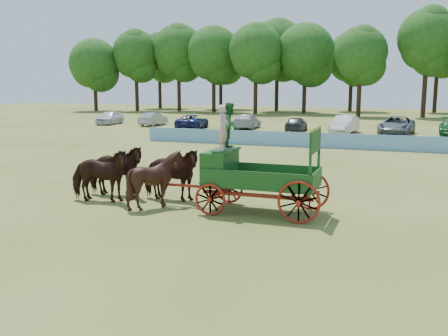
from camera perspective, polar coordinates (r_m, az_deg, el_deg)
ground at (r=17.85m, az=3.71°, el=-4.62°), size 160.00×160.00×0.00m
horse_lead_left at (r=19.13m, az=-14.07°, el=-0.81°), size 2.56×1.50×2.03m
horse_lead_right at (r=20.03m, az=-12.32°, el=-0.29°), size 2.56×1.51×2.03m
horse_wheel_left at (r=17.91m, az=-7.69°, el=-1.30°), size 2.15×1.99×2.04m
horse_wheel_right at (r=18.87m, az=-6.14°, el=-0.72°), size 2.46×1.22×2.03m
farm_dray at (r=17.19m, az=1.94°, el=0.45°), size 6.00×2.00×3.74m
sponsor_banner at (r=35.32m, az=10.42°, el=3.14°), size 26.00×0.08×1.05m
parked_cars at (r=46.73m, az=16.37°, el=4.73°), size 53.43×7.28×1.61m
treeline at (r=77.61m, az=12.11°, el=12.96°), size 89.06×21.93×14.91m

